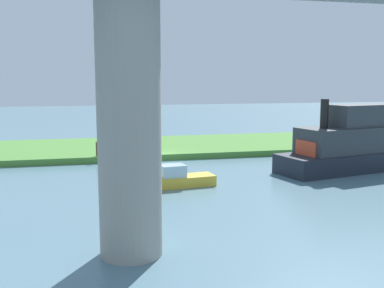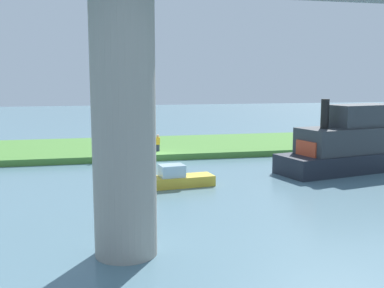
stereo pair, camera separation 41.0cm
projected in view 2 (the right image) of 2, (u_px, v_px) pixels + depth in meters
ground_plane at (156, 161)px, 36.35m from camera, size 160.00×160.00×0.00m
grassy_bank at (146, 147)px, 42.11m from camera, size 80.00×12.00×0.50m
bridge_pylon at (124, 124)px, 16.38m from camera, size 2.28×2.28×9.70m
person_on_bank at (158, 143)px, 38.13m from camera, size 0.43×0.43×1.39m
mooring_post at (98, 149)px, 35.74m from camera, size 0.20×0.20×1.10m
motorboat_red at (350, 144)px, 32.30m from camera, size 10.46×5.38×5.10m
pontoon_yellow at (178, 178)px, 27.75m from camera, size 4.17×1.89×1.35m
marker_buoy at (118, 220)px, 20.29m from camera, size 0.50×0.50×0.50m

